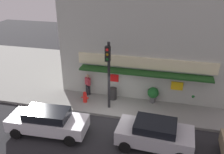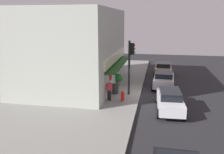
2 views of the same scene
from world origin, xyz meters
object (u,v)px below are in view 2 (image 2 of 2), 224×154
object	(u,v)px
potted_plant_by_doorway	(118,78)
parked_car_silver	(164,80)
traffic_light	(131,60)
pedestrian	(109,89)
trash_can	(115,89)
potted_plant_by_window	(118,74)
parked_car_tan	(163,69)
fire_hydrant	(123,96)
parked_car_white	(170,100)

from	to	relation	value
potted_plant_by_doorway	parked_car_silver	xyz separation A→B (m)	(0.47, -4.39, -0.05)
traffic_light	pedestrian	size ratio (longest dim) A/B	2.78
trash_can	pedestrian	xyz separation A→B (m)	(-1.93, 0.15, 0.48)
potted_plant_by_doorway	potted_plant_by_window	distance (m)	2.76
traffic_light	parked_car_tan	distance (m)	9.63
potted_plant_by_doorway	parked_car_silver	distance (m)	4.42
fire_hydrant	trash_can	distance (m)	2.02
fire_hydrant	potted_plant_by_window	bearing A→B (deg)	12.33
trash_can	parked_car_tan	world-z (taller)	parked_car_tan
traffic_light	parked_car_white	distance (m)	4.87
traffic_light	parked_car_white	size ratio (longest dim) A/B	0.99
fire_hydrant	trash_can	bearing A→B (deg)	26.76
traffic_light	trash_can	distance (m)	2.85
traffic_light	parked_car_white	bearing A→B (deg)	-131.30
potted_plant_by_window	parked_car_silver	bearing A→B (deg)	-114.65
potted_plant_by_window	fire_hydrant	bearing A→B (deg)	-167.67
potted_plant_by_doorway	parked_car_silver	bearing A→B (deg)	-83.86
fire_hydrant	pedestrian	size ratio (longest dim) A/B	0.49
potted_plant_by_doorway	potted_plant_by_window	xyz separation A→B (m)	(2.71, 0.49, -0.17)
parked_car_tan	parked_car_silver	bearing A→B (deg)	179.76
fire_hydrant	potted_plant_by_doorway	xyz separation A→B (m)	(4.65, 1.12, 0.29)
fire_hydrant	potted_plant_by_window	world-z (taller)	potted_plant_by_window
fire_hydrant	parked_car_white	world-z (taller)	parked_car_white
traffic_light	potted_plant_by_doorway	xyz separation A→B (m)	(2.82, 1.49, -2.29)
trash_can	parked_car_silver	size ratio (longest dim) A/B	0.21
trash_can	potted_plant_by_window	bearing A→B (deg)	7.17
parked_car_silver	traffic_light	bearing A→B (deg)	138.69
parked_car_silver	fire_hydrant	bearing A→B (deg)	147.44
fire_hydrant	potted_plant_by_doorway	world-z (taller)	potted_plant_by_doorway
potted_plant_by_doorway	potted_plant_by_window	world-z (taller)	potted_plant_by_doorway
parked_car_tan	parked_car_silver	size ratio (longest dim) A/B	1.08
traffic_light	trash_can	world-z (taller)	traffic_light
traffic_light	parked_car_tan	world-z (taller)	traffic_light
traffic_light	parked_car_silver	xyz separation A→B (m)	(3.30, -2.90, -2.33)
potted_plant_by_window	parked_car_white	xyz separation A→B (m)	(-8.35, -5.19, 0.11)
trash_can	pedestrian	size ratio (longest dim) A/B	0.52
fire_hydrant	potted_plant_by_window	size ratio (longest dim) A/B	0.89
pedestrian	parked_car_white	xyz separation A→B (m)	(-0.87, -4.64, -0.28)
potted_plant_by_window	parked_car_tan	size ratio (longest dim) A/B	0.21
trash_can	parked_car_tan	bearing A→B (deg)	-25.30
traffic_light	potted_plant_by_window	bearing A→B (deg)	19.70
pedestrian	trash_can	bearing A→B (deg)	-4.32
trash_can	parked_car_silver	distance (m)	5.34
pedestrian	potted_plant_by_window	distance (m)	7.51
potted_plant_by_window	parked_car_silver	size ratio (longest dim) A/B	0.22
fire_hydrant	potted_plant_by_doorway	size ratio (longest dim) A/B	0.72
potted_plant_by_doorway	fire_hydrant	bearing A→B (deg)	-166.45
trash_can	parked_car_tan	xyz separation A→B (m)	(8.89, -4.20, 0.21)
pedestrian	potted_plant_by_window	size ratio (longest dim) A/B	1.80
potted_plant_by_doorway	parked_car_white	bearing A→B (deg)	-140.20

